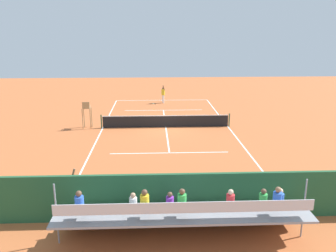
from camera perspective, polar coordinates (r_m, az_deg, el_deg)
The scene contains 13 objects.
ground_plane at distance 27.87m, azimuth -0.37°, elevation -0.18°, with size 60.00×60.00×0.00m, color #BC6033.
court_line_markings at distance 27.90m, azimuth -0.37°, elevation -0.15°, with size 10.10×22.20×0.01m.
tennis_net at distance 27.74m, azimuth -0.37°, elevation 0.82°, with size 10.30×0.10×1.07m.
backdrop_wall at distance 14.42m, azimuth 1.80°, elevation -11.47°, with size 18.00×0.16×2.00m, color #235633.
bleacher_stand at distance 13.21m, azimuth 2.58°, elevation -14.28°, with size 9.06×2.40×2.48m.
umpire_chair at distance 28.00m, azimuth -13.16°, elevation 2.26°, with size 0.67×0.67×2.14m.
courtside_bench at distance 15.78m, azimuth 13.19°, elevation -11.18°, with size 1.80×0.40×0.93m.
equipment_bag at distance 15.51m, azimuth 7.46°, elevation -12.96°, with size 0.90×0.36×0.36m, color black.
tennis_player at distance 36.93m, azimuth -0.80°, elevation 5.35°, with size 0.44×0.56×1.93m.
tennis_racket at distance 36.74m, azimuth -2.39°, elevation 3.69°, with size 0.52×0.52×0.03m.
tennis_ball_near at distance 33.98m, azimuth -2.34°, elevation 2.74°, with size 0.07×0.07×0.07m, color #CCDB33.
tennis_ball_far at distance 34.90m, azimuth 3.22°, elevation 3.08°, with size 0.07×0.07×0.07m, color #CCDB33.
line_judge at distance 15.36m, azimuth -15.15°, elevation -10.21°, with size 0.42×0.55×1.93m.
Camera 1 is at (1.01, 26.81, 7.54)m, focal length 37.26 mm.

